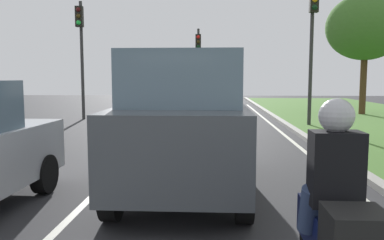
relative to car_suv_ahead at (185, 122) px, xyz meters
The scene contains 10 objects.
ground_plane 5.63m from the car_suv_ahead, 98.01° to the left, with size 60.00×60.00×0.00m, color #2D2D30.
lane_line_center 5.76m from the car_suv_ahead, 105.06° to the left, with size 0.12×32.00×0.01m, color silver.
lane_line_right_edge 6.25m from the car_suv_ahead, 62.53° to the left, with size 0.12×32.00×0.01m, color silver.
curb_right 6.48m from the car_suv_ahead, 58.55° to the left, with size 0.24×48.00×0.12m, color #9E9B93.
car_suv_ahead is the anchor object (origin of this frame).
rider_person 3.69m from the car_suv_ahead, 66.91° to the right, with size 0.50×0.40×1.16m.
traffic_light_near_right 10.25m from the car_suv_ahead, 64.94° to the left, with size 0.32×0.50×5.39m.
traffic_light_overhead_left 12.65m from the car_suv_ahead, 116.09° to the left, with size 0.32×0.50×5.27m.
traffic_light_far_median 17.38m from the car_suv_ahead, 91.46° to the left, with size 0.32×0.50×4.77m.
tree_roadside_far 16.34m from the car_suv_ahead, 60.16° to the left, with size 3.84×3.84×6.02m.
Camera 1 is at (1.24, 1.96, 1.90)m, focal length 37.28 mm.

